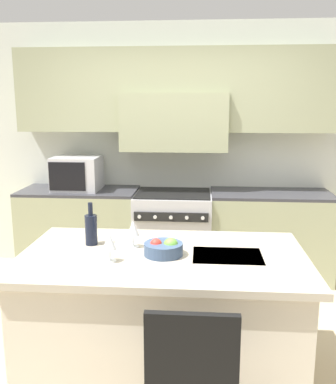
{
  "coord_description": "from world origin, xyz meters",
  "views": [
    {
      "loc": [
        0.29,
        -2.8,
        1.84
      ],
      "look_at": [
        0.03,
        0.56,
        1.14
      ],
      "focal_mm": 40.0,
      "sensor_mm": 36.0,
      "label": 1
    }
  ],
  "objects_px": {
    "wine_bottle": "(91,229)",
    "wine_glass_far": "(133,229)",
    "range_stove": "(173,234)",
    "wine_glass_near": "(109,242)",
    "microwave": "(77,173)",
    "fruit_bowl": "(164,248)"
  },
  "relations": [
    {
      "from": "wine_glass_near",
      "to": "wine_glass_far",
      "type": "bearing_deg",
      "value": 70.29
    },
    {
      "from": "range_stove",
      "to": "wine_glass_far",
      "type": "distance_m",
      "value": 1.79
    },
    {
      "from": "wine_glass_far",
      "to": "fruit_bowl",
      "type": "relative_size",
      "value": 0.74
    },
    {
      "from": "microwave",
      "to": "wine_glass_far",
      "type": "xyz_separation_m",
      "value": [
        0.88,
        -1.71,
        -0.09
      ]
    },
    {
      "from": "microwave",
      "to": "wine_bottle",
      "type": "distance_m",
      "value": 1.78
    },
    {
      "from": "microwave",
      "to": "wine_glass_near",
      "type": "bearing_deg",
      "value": -68.69
    },
    {
      "from": "microwave",
      "to": "fruit_bowl",
      "type": "relative_size",
      "value": 1.95
    },
    {
      "from": "fruit_bowl",
      "to": "range_stove",
      "type": "bearing_deg",
      "value": 91.9
    },
    {
      "from": "microwave",
      "to": "range_stove",
      "type": "bearing_deg",
      "value": -1.03
    },
    {
      "from": "microwave",
      "to": "wine_bottle",
      "type": "height_order",
      "value": "microwave"
    },
    {
      "from": "wine_glass_near",
      "to": "wine_glass_far",
      "type": "xyz_separation_m",
      "value": [
        0.1,
        0.28,
        0.0
      ]
    },
    {
      "from": "range_stove",
      "to": "wine_glass_near",
      "type": "xyz_separation_m",
      "value": [
        -0.26,
        -1.97,
        0.56
      ]
    },
    {
      "from": "range_stove",
      "to": "wine_bottle",
      "type": "xyz_separation_m",
      "value": [
        -0.45,
        -1.66,
        0.54
      ]
    },
    {
      "from": "range_stove",
      "to": "wine_glass_far",
      "type": "height_order",
      "value": "wine_glass_far"
    },
    {
      "from": "wine_glass_near",
      "to": "wine_bottle",
      "type": "bearing_deg",
      "value": 121.94
    },
    {
      "from": "microwave",
      "to": "fruit_bowl",
      "type": "distance_m",
      "value": 2.15
    },
    {
      "from": "wine_glass_near",
      "to": "fruit_bowl",
      "type": "relative_size",
      "value": 0.74
    },
    {
      "from": "wine_bottle",
      "to": "wine_glass_far",
      "type": "bearing_deg",
      "value": -6.17
    },
    {
      "from": "wine_bottle",
      "to": "range_stove",
      "type": "bearing_deg",
      "value": 74.72
    },
    {
      "from": "range_stove",
      "to": "microwave",
      "type": "xyz_separation_m",
      "value": [
        -1.03,
        0.02,
        0.65
      ]
    },
    {
      "from": "microwave",
      "to": "wine_glass_near",
      "type": "distance_m",
      "value": 2.14
    },
    {
      "from": "wine_glass_far",
      "to": "wine_glass_near",
      "type": "bearing_deg",
      "value": -109.71
    }
  ]
}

